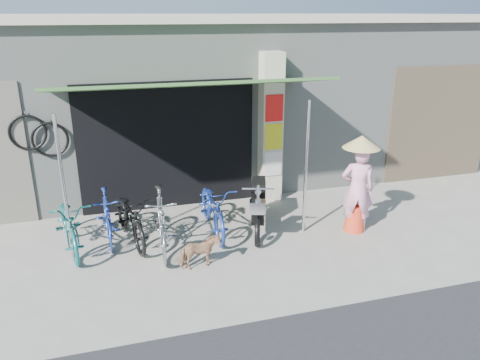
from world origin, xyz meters
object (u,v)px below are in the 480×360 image
object	(u,v)px
bike_silver	(161,221)
moped	(258,204)
bike_navy	(213,207)
street_dog	(200,252)
nun	(358,185)
bike_teal	(70,224)
bike_black	(130,217)
bike_blue	(107,217)

from	to	relation	value
bike_silver	moped	world-z (taller)	moped
bike_navy	street_dog	bearing A→B (deg)	-111.54
bike_navy	bike_silver	bearing A→B (deg)	-154.89
street_dog	moped	bearing A→B (deg)	-58.99
bike_silver	nun	world-z (taller)	nun
bike_teal	bike_black	size ratio (longest dim) A/B	1.02
bike_teal	moped	size ratio (longest dim) A/B	1.00
bike_blue	street_dog	bearing A→B (deg)	-48.39
street_dog	moped	size ratio (longest dim) A/B	0.35
street_dog	moped	distance (m)	1.71
nun	bike_silver	bearing A→B (deg)	18.86
nun	bike_navy	bearing A→B (deg)	7.65
bike_black	bike_silver	world-z (taller)	bike_silver
bike_teal	bike_blue	size ratio (longest dim) A/B	1.20
bike_teal	bike_black	world-z (taller)	bike_teal
bike_black	bike_silver	xyz separation A→B (m)	(0.46, -0.46, 0.06)
bike_black	nun	world-z (taller)	nun
street_dog	nun	bearing A→B (deg)	-88.85
bike_blue	bike_silver	bearing A→B (deg)	-37.90
moped	nun	size ratio (longest dim) A/B	1.01
bike_black	bike_silver	distance (m)	0.65
bike_blue	street_dog	world-z (taller)	bike_blue
bike_black	moped	size ratio (longest dim) A/B	0.98
bike_teal	bike_silver	size ratio (longest dim) A/B	1.03
bike_silver	bike_navy	distance (m)	1.05
bike_silver	bike_blue	bearing A→B (deg)	148.93
bike_blue	bike_teal	bearing A→B (deg)	-167.95
moped	nun	bearing A→B (deg)	0.32
street_dog	moped	world-z (taller)	moped
bike_teal	bike_navy	size ratio (longest dim) A/B	0.99
bike_silver	bike_black	bearing A→B (deg)	139.43
moped	nun	world-z (taller)	nun
street_dog	moped	xyz separation A→B (m)	(1.29, 1.09, 0.20)
bike_teal	bike_silver	xyz separation A→B (m)	(1.44, -0.44, 0.05)
bike_navy	bike_blue	bearing A→B (deg)	175.81
bike_black	bike_navy	world-z (taller)	bike_navy
bike_silver	moped	size ratio (longest dim) A/B	0.96
nun	bike_teal	bearing A→B (deg)	14.82
bike_black	nun	size ratio (longest dim) A/B	0.98
bike_blue	bike_black	bearing A→B (deg)	-22.33
bike_silver	moped	bearing A→B (deg)	15.07
bike_blue	bike_black	distance (m)	0.40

